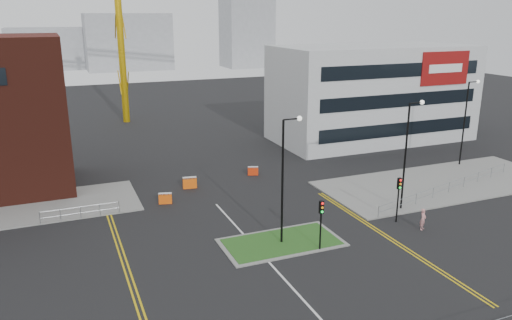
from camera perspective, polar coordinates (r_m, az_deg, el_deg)
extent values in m
plane|color=black|center=(29.26, 6.17, -16.38)|extent=(200.00, 200.00, 0.00)
cube|color=slate|center=(51.65, 20.47, -2.44)|extent=(24.00, 10.00, 0.12)
cube|color=slate|center=(36.26, 2.93, -9.39)|extent=(8.60, 4.60, 0.08)
cube|color=#214B19|center=(36.26, 2.93, -9.36)|extent=(8.00, 4.00, 0.12)
cube|color=silver|center=(66.38, 13.09, 7.46)|extent=(25.00, 12.00, 12.00)
cube|color=black|center=(62.28, 16.06, 3.39)|extent=(22.00, 0.10, 1.60)
cube|color=black|center=(61.63, 16.31, 6.57)|extent=(22.00, 0.10, 1.60)
cube|color=black|center=(61.17, 16.58, 9.80)|extent=(22.00, 0.10, 1.60)
cube|color=maroon|center=(65.04, 20.81, 9.77)|extent=(7.00, 0.15, 4.00)
cube|color=white|center=(64.96, 20.87, 9.76)|extent=(5.00, 0.05, 1.00)
cylinder|color=black|center=(34.56, 3.04, -2.72)|extent=(0.16, 0.16, 9.00)
cylinder|color=black|center=(33.63, 4.08, 4.68)|extent=(1.20, 0.10, 0.10)
sphere|color=silver|center=(33.89, 4.99, 4.75)|extent=(0.36, 0.36, 0.36)
cylinder|color=black|center=(42.41, 16.67, 0.22)|extent=(0.16, 0.16, 9.00)
cylinder|color=black|center=(41.82, 17.82, 6.24)|extent=(1.20, 0.10, 0.10)
sphere|color=silver|center=(42.21, 18.45, 6.27)|extent=(0.36, 0.36, 0.36)
cylinder|color=black|center=(57.38, 22.68, 3.74)|extent=(0.16, 0.16, 9.00)
cylinder|color=black|center=(57.10, 23.61, 8.18)|extent=(1.20, 0.10, 0.10)
sphere|color=silver|center=(57.52, 24.03, 8.19)|extent=(0.36, 0.36, 0.36)
cylinder|color=black|center=(34.90, 7.38, -7.95)|extent=(0.12, 0.12, 3.00)
cube|color=black|center=(34.24, 7.48, -5.35)|extent=(0.28, 0.22, 0.90)
sphere|color=red|center=(34.02, 7.61, -4.95)|extent=(0.18, 0.18, 0.18)
sphere|color=orange|center=(34.13, 7.59, -5.42)|extent=(0.18, 0.18, 0.18)
sphere|color=#0CCC33|center=(34.24, 7.57, -5.89)|extent=(0.18, 0.18, 0.18)
cylinder|color=black|center=(40.66, 15.87, -4.86)|extent=(0.12, 0.12, 3.00)
cube|color=black|center=(40.09, 16.06, -2.60)|extent=(0.28, 0.22, 0.90)
sphere|color=red|center=(39.90, 16.21, -2.24)|extent=(0.18, 0.18, 0.18)
sphere|color=orange|center=(40.00, 16.17, -2.65)|extent=(0.18, 0.18, 0.18)
sphere|color=#0CCC33|center=(40.09, 16.14, -3.06)|extent=(0.18, 0.18, 0.18)
cylinder|color=gray|center=(42.15, -19.47, -5.08)|extent=(6.00, 0.04, 0.04)
cylinder|color=gray|center=(42.33, -19.41, -5.71)|extent=(6.00, 0.04, 0.04)
cylinder|color=gray|center=(42.36, -23.47, -6.15)|extent=(0.05, 0.05, 1.10)
cylinder|color=gray|center=(42.51, -15.37, -5.26)|extent=(0.05, 0.05, 1.10)
cylinder|color=gray|center=(48.65, 21.25, -2.43)|extent=(19.01, 5.04, 0.04)
cylinder|color=gray|center=(48.80, 21.19, -2.98)|extent=(19.01, 5.04, 0.04)
cylinder|color=gray|center=(41.16, 13.81, -5.86)|extent=(0.05, 0.05, 1.10)
cylinder|color=gray|center=(57.11, 26.47, -0.87)|extent=(0.05, 0.05, 1.10)
cube|color=silver|center=(30.76, 4.35, -14.55)|extent=(0.15, 30.00, 0.01)
cube|color=gold|center=(35.35, -15.21, -10.77)|extent=(0.12, 24.00, 0.01)
cube|color=gold|center=(35.37, -14.72, -10.71)|extent=(0.12, 24.00, 0.01)
cube|color=gold|center=(38.34, 14.55, -8.50)|extent=(0.12, 20.00, 0.01)
cube|color=gold|center=(38.51, 14.91, -8.42)|extent=(0.12, 20.00, 0.01)
cube|color=gray|center=(153.28, -14.39, 12.95)|extent=(24.00, 12.00, 16.00)
cube|color=gray|center=(157.22, -1.08, 15.70)|extent=(14.00, 12.00, 28.00)
cube|color=gray|center=(161.83, -21.31, 11.80)|extent=(30.00, 12.00, 12.00)
imported|color=#D38989|center=(40.10, 18.55, -6.43)|extent=(0.73, 0.65, 1.67)
cube|color=#FA600D|center=(47.32, -7.58, -2.59)|extent=(1.33, 0.59, 1.07)
cube|color=silver|center=(47.17, -7.60, -2.04)|extent=(1.33, 0.59, 0.13)
cube|color=#F8590D|center=(43.90, -10.33, -4.34)|extent=(1.18, 0.65, 0.94)
cube|color=silver|center=(43.76, -10.36, -3.82)|extent=(1.18, 0.65, 0.11)
cube|color=red|center=(50.72, -0.35, -1.25)|extent=(1.10, 0.69, 0.87)
cube|color=silver|center=(50.61, -0.35, -0.83)|extent=(1.10, 0.69, 0.10)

